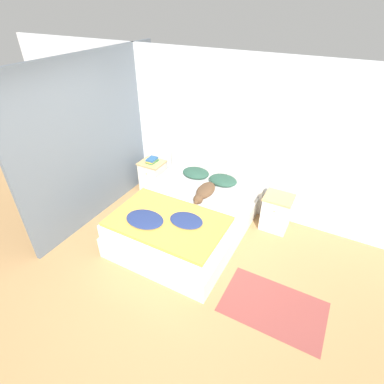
% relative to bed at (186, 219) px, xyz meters
% --- Properties ---
extents(ground_plane, '(16.00, 16.00, 0.00)m').
position_rel_bed_xyz_m(ground_plane, '(0.01, -1.00, -0.28)').
color(ground_plane, tan).
extents(wall_back, '(9.00, 0.06, 2.55)m').
position_rel_bed_xyz_m(wall_back, '(0.01, 1.13, 0.99)').
color(wall_back, silver).
rests_on(wall_back, ground_plane).
extents(wall_side_left, '(0.06, 3.10, 2.55)m').
position_rel_bed_xyz_m(wall_side_left, '(-1.60, 0.05, 0.99)').
color(wall_side_left, slate).
rests_on(wall_side_left, ground_plane).
extents(bed, '(1.68, 2.08, 0.57)m').
position_rel_bed_xyz_m(bed, '(0.00, 0.00, 0.00)').
color(bed, silver).
rests_on(bed, ground_plane).
extents(headboard, '(1.76, 0.06, 1.00)m').
position_rel_bed_xyz_m(headboard, '(0.00, 1.06, 0.24)').
color(headboard, silver).
rests_on(headboard, ground_plane).
extents(nightstand_left, '(0.44, 0.40, 0.60)m').
position_rel_bed_xyz_m(nightstand_left, '(-1.19, 0.83, 0.02)').
color(nightstand_left, silver).
rests_on(nightstand_left, ground_plane).
extents(nightstand_right, '(0.44, 0.40, 0.60)m').
position_rel_bed_xyz_m(nightstand_right, '(1.19, 0.83, 0.02)').
color(nightstand_right, silver).
rests_on(nightstand_right, ground_plane).
extents(pillow_left, '(0.48, 0.36, 0.12)m').
position_rel_bed_xyz_m(pillow_left, '(-0.25, 0.81, 0.35)').
color(pillow_left, '#284C3D').
rests_on(pillow_left, bed).
extents(pillow_right, '(0.48, 0.36, 0.12)m').
position_rel_bed_xyz_m(pillow_right, '(0.25, 0.81, 0.35)').
color(pillow_right, '#284C3D').
rests_on(pillow_right, bed).
extents(quilt, '(1.56, 1.00, 0.08)m').
position_rel_bed_xyz_m(quilt, '(-0.01, -0.50, 0.32)').
color(quilt, gold).
rests_on(quilt, bed).
extents(dog, '(0.25, 0.64, 0.17)m').
position_rel_bed_xyz_m(dog, '(0.15, 0.34, 0.37)').
color(dog, brown).
rests_on(dog, bed).
extents(book_stack, '(0.16, 0.24, 0.08)m').
position_rel_bed_xyz_m(book_stack, '(-1.18, 0.83, 0.36)').
color(book_stack, '#337547').
rests_on(book_stack, nightstand_left).
extents(rug, '(1.22, 0.78, 0.00)m').
position_rel_bed_xyz_m(rug, '(1.61, -0.66, -0.28)').
color(rug, '#93423D').
rests_on(rug, ground_plane).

